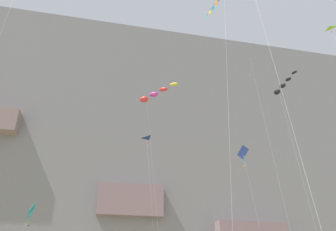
{
  "coord_description": "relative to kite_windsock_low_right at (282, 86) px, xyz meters",
  "views": [
    {
      "loc": [
        -5.61,
        -4.28,
        2.5
      ],
      "look_at": [
        0.64,
        25.48,
        18.8
      ],
      "focal_mm": 34.48,
      "sensor_mm": 36.0,
      "label": 1
    }
  ],
  "objects": [
    {
      "name": "kite_delta_upper_right",
      "position": [
        3.16,
        -9.18,
        2.71
      ],
      "size": [
        1.56,
        4.88,
        34.75
      ],
      "color": "#8CCC33",
      "rests_on": "ground"
    },
    {
      "name": "kite_delta_mid_center",
      "position": [
        -20.03,
        4.93,
        -9.97
      ],
      "size": [
        1.86,
        4.64,
        21.24
      ],
      "color": "navy",
      "rests_on": "ground"
    },
    {
      "name": "kite_banner_low_center",
      "position": [
        -17.12,
        -16.55,
        -5.49
      ],
      "size": [
        2.52,
        5.68,
        27.58
      ],
      "color": "black",
      "rests_on": "ground"
    },
    {
      "name": "kite_windsock_low_right",
      "position": [
        0.0,
        0.0,
        0.0
      ],
      "size": [
        1.62,
        5.75,
        31.29
      ],
      "color": "black",
      "rests_on": "ground"
    },
    {
      "name": "cliff_face",
      "position": [
        -20.61,
        37.45,
        -0.06
      ],
      "size": [
        180.0,
        30.89,
        60.65
      ],
      "color": "gray",
      "rests_on": "ground"
    },
    {
      "name": "kite_diamond_low_left",
      "position": [
        -33.02,
        -2.31,
        -21.2
      ],
      "size": [
        2.24,
        2.82,
        10.31
      ],
      "color": "teal",
      "rests_on": "ground"
    },
    {
      "name": "kite_windsock_high_right",
      "position": [
        -19.67,
        5.27,
        -0.87
      ],
      "size": [
        5.75,
        5.45,
        30.56
      ],
      "color": "red",
      "rests_on": "ground"
    },
    {
      "name": "kite_diamond_upper_left",
      "position": [
        -8.03,
        -0.29,
        -12.39
      ],
      "size": [
        1.93,
        2.06,
        19.54
      ],
      "color": "navy",
      "rests_on": "ground"
    },
    {
      "name": "kite_banner_mid_right",
      "position": [
        -5.63,
        -1.7,
        -2.81
      ],
      "size": [
        1.91,
        4.93,
        32.58
      ],
      "color": "black",
      "rests_on": "ground"
    }
  ]
}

